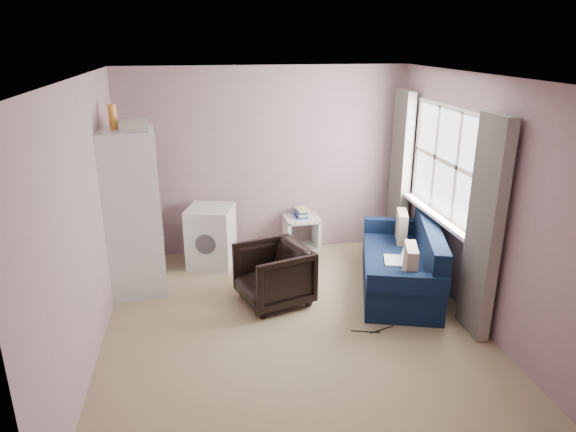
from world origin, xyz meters
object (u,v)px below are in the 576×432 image
sofa (405,265)px  washing_machine (211,235)px  side_table (301,231)px  fridge (131,212)px  armchair (274,272)px

sofa → washing_machine: bearing=171.0°
sofa → side_table: bearing=143.7°
fridge → side_table: 2.35m
armchair → sofa: sofa is taller
armchair → sofa: 1.57m
washing_machine → side_table: (1.23, 0.23, -0.11)m
washing_machine → sofa: bearing=-10.0°
side_table → armchair: bearing=-112.9°
armchair → washing_machine: 1.31m
armchair → fridge: bearing=-128.4°
side_table → sofa: 1.64m
armchair → fridge: 1.75m
sofa → armchair: bearing=-160.8°
washing_machine → sofa: 2.47m
armchair → washing_machine: size_ratio=0.94×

